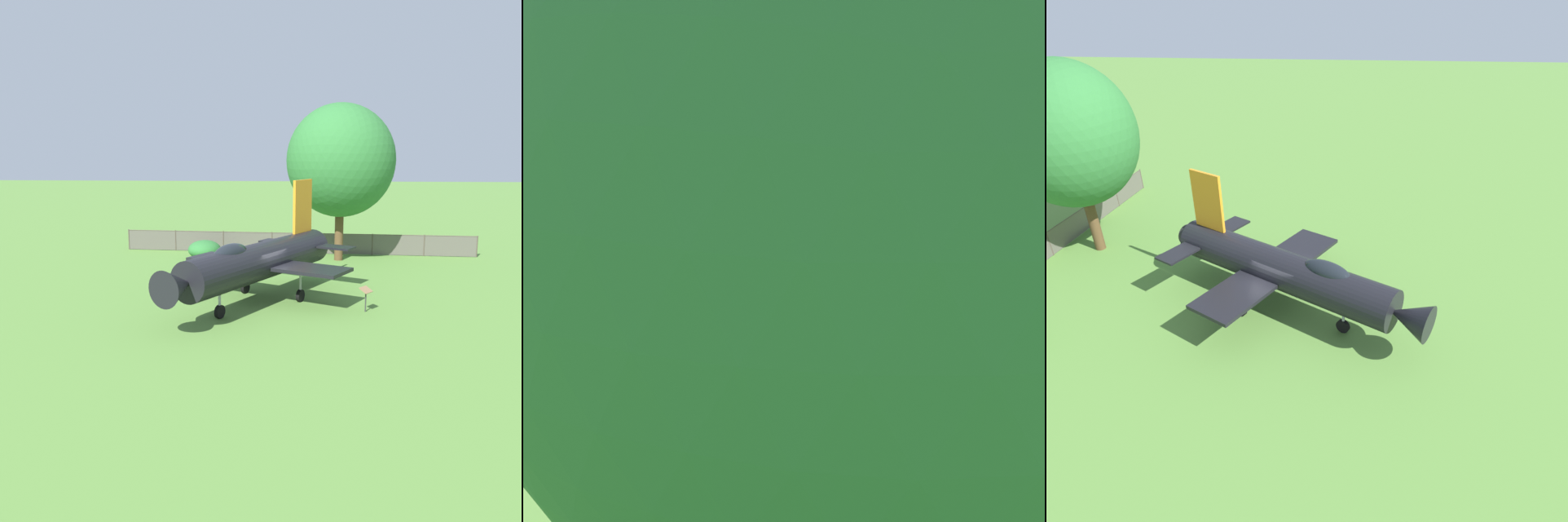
{
  "view_description": "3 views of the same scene",
  "coord_description": "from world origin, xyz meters",
  "views": [
    {
      "loc": [
        1.87,
        -28.09,
        7.39
      ],
      "look_at": [
        -0.07,
        1.45,
        1.73
      ],
      "focal_mm": 41.7,
      "sensor_mm": 36.0,
      "label": 1
    },
    {
      "loc": [
        7.18,
        16.35,
        7.62
      ],
      "look_at": [
        0.77,
        -0.51,
        2.83
      ],
      "focal_mm": 45.63,
      "sensor_mm": 36.0,
      "label": 2
    },
    {
      "loc": [
        -16.17,
        -2.84,
        12.22
      ],
      "look_at": [
        0.36,
        -1.16,
        2.29
      ],
      "focal_mm": 29.97,
      "sensor_mm": 36.0,
      "label": 3
    }
  ],
  "objects": [
    {
      "name": "display_jet",
      "position": [
        -0.18,
        -0.33,
        2.04
      ],
      "size": [
        8.77,
        12.22,
        5.64
      ],
      "rotation": [
        0.0,
        0.0,
        4.22
      ],
      "color": "black",
      "rests_on": "ground_plane"
    },
    {
      "name": "parked_car_green",
      "position": [
        -23.06,
        -31.06,
        0.79
      ],
      "size": [
        4.47,
        4.7,
        1.53
      ],
      "rotation": [
        0.0,
        0.0,
        7.13
      ],
      "color": "#1E6B3D",
      "rests_on": "ground_plane"
    },
    {
      "name": "parking_strip",
      "position": [
        -21.13,
        -32.44,
        0.0
      ],
      "size": [
        30.83,
        26.51,
        0.0
      ],
      "primitive_type": "cube",
      "rotation": [
        0.0,
        0.0,
        5.62
      ],
      "color": "#38383D",
      "rests_on": "ground_plane"
    },
    {
      "name": "shade_tree",
      "position": [
        4.41,
        11.21,
        6.44
      ],
      "size": [
        6.93,
        6.5,
        10.06
      ],
      "color": "brown",
      "rests_on": "ground_plane"
    },
    {
      "name": "ground_plane",
      "position": [
        0.0,
        0.0,
        0.0
      ],
      "size": [
        200.0,
        200.0,
        0.0
      ],
      "primitive_type": "plane",
      "color": "#568438"
    },
    {
      "name": "parked_car_blue",
      "position": [
        -26.06,
        -28.74,
        0.76
      ],
      "size": [
        4.39,
        4.76,
        1.48
      ],
      "rotation": [
        0.0,
        0.0,
        7.16
      ],
      "color": "#23429E",
      "rests_on": "ground_plane"
    },
    {
      "name": "parked_car_red",
      "position": [
        -19.83,
        -33.6,
        0.76
      ],
      "size": [
        4.29,
        4.99,
        1.48
      ],
      "rotation": [
        0.0,
        0.0,
        7.24
      ],
      "color": "red",
      "rests_on": "ground_plane"
    },
    {
      "name": "info_plaque",
      "position": [
        4.86,
        -1.39,
        0.85
      ],
      "size": [
        0.68,
        0.72,
        1.14
      ],
      "color": "#333333",
      "rests_on": "ground_plane"
    },
    {
      "name": "parked_car_gray",
      "position": [
        -16.83,
        -35.92,
        0.76
      ],
      "size": [
        4.13,
        4.48,
        1.48
      ],
      "rotation": [
        0.0,
        0.0,
        7.16
      ],
      "color": "slate",
      "rests_on": "ground_plane"
    }
  ]
}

